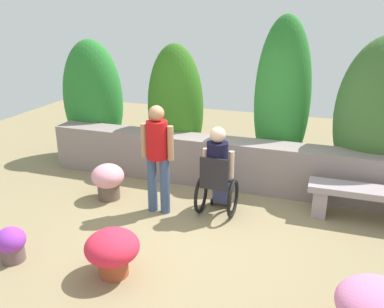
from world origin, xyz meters
The scene contains 9 objects.
ground_plane centered at (0.00, 0.00, 0.00)m, with size 13.48×13.48×0.00m, color #897955.
stone_retaining_wall centered at (0.00, 1.56, 0.40)m, with size 6.36×0.49×0.80m, color gray.
hedge_backdrop centered at (0.06, 2.12, 1.23)m, with size 6.52×1.04×2.77m.
stone_bench centered at (2.14, 0.98, 0.33)m, with size 1.55×0.40×0.50m.
person_in_wheelchair centered at (0.12, 0.54, 0.62)m, with size 0.53×0.66×1.33m.
person_standing_companion centered at (-0.70, 0.31, 0.92)m, with size 0.49×0.30×1.61m.
flower_pot_purple_near centered at (-1.87, -1.41, 0.23)m, with size 0.35×0.35×0.43m.
flower_pot_terracotta_by_wall centered at (-0.59, -1.26, 0.32)m, with size 0.62×0.62×0.54m.
flower_pot_small_foreground centered at (-1.63, 0.46, 0.32)m, with size 0.51×0.51×0.57m.
Camera 1 is at (1.52, -4.69, 2.87)m, focal length 38.34 mm.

